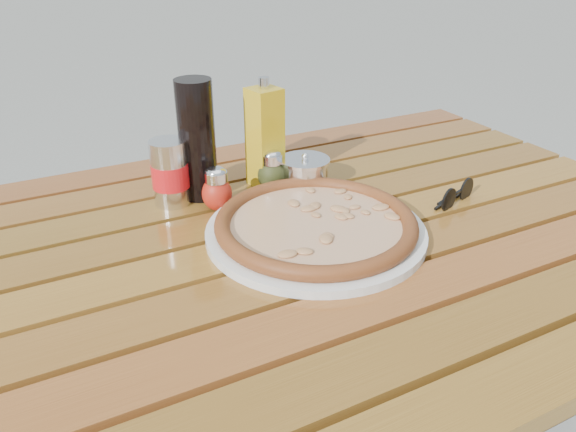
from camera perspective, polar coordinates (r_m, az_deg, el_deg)
name	(u,v)px	position (r m, az deg, el deg)	size (l,w,h in m)	color
table	(293,276)	(0.96, 0.55, -6.13)	(1.40, 0.90, 0.75)	#371B0C
plate	(316,232)	(0.92, 2.82, -1.60)	(0.36, 0.36, 0.01)	silver
pizza	(316,223)	(0.91, 2.85, -0.73)	(0.43, 0.43, 0.03)	beige
pepper_shaker	(217,189)	(1.00, -7.25, 2.70)	(0.07, 0.07, 0.08)	red
oregano_shaker	(272,171)	(1.07, -1.68, 4.62)	(0.06, 0.06, 0.08)	#383F19
dark_bottle	(197,140)	(1.03, -9.23, 7.60)	(0.07, 0.07, 0.22)	black
soda_can	(170,173)	(1.03, -11.87, 4.28)	(0.08, 0.08, 0.12)	silver
olive_oil_cruet	(265,137)	(1.07, -2.37, 8.00)	(0.06, 0.06, 0.21)	gold
parmesan_tin	(305,173)	(1.08, 1.72, 4.42)	(0.11, 0.11, 0.07)	silver
sunglasses	(456,195)	(1.07, 16.72, 2.04)	(0.11, 0.06, 0.04)	black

